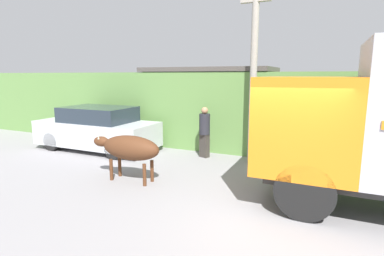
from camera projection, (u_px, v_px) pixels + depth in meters
The scene contains 7 objects.
ground_plane at pixel (273, 209), 6.18m from camera, with size 60.00×60.00×0.00m, color gray.
hillside_embankment at pixel (304, 108), 12.23m from camera, with size 32.00×6.60×2.83m.
building_backdrop at pixel (209, 106), 11.80m from camera, with size 4.89×2.70×3.01m.
brown_cow at pixel (129, 148), 7.69m from camera, with size 2.01×0.64×1.20m.
parked_suv at pixel (97, 129), 10.97m from camera, with size 4.55×1.81×1.59m.
pedestrian_on_hill at pixel (205, 130), 9.93m from camera, with size 0.46×0.46×1.69m.
utility_pole at pixel (254, 69), 9.17m from camera, with size 0.90×0.21×5.57m.
Camera 1 is at (0.86, -5.97, 2.71)m, focal length 28.00 mm.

